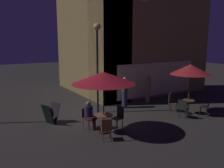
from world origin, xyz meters
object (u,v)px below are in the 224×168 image
(cafe_chair_4, at_px, (206,105))
(cafe_chair_5, at_px, (171,101))
(patio_umbrella_0, at_px, (103,78))
(cafe_chair_1, at_px, (87,116))
(menu_sandwich_board, at_px, (51,113))
(cafe_chair_0, at_px, (119,115))
(patio_umbrella_1, at_px, (190,70))
(patron_standing_1, at_px, (125,93))
(street_lamp_near_corner, at_px, (97,49))
(cafe_table_0, at_px, (104,120))
(patron_standing_2, at_px, (148,89))
(patron_seated_0, at_px, (89,113))
(cafe_chair_2, at_px, (107,127))
(cafe_chair_3, at_px, (183,107))
(cafe_table_1, at_px, (188,105))

(cafe_chair_4, distance_m, cafe_chair_5, 1.71)
(patio_umbrella_0, xyz_separation_m, cafe_chair_1, (-0.36, 0.81, -1.70))
(menu_sandwich_board, height_order, cafe_chair_0, cafe_chair_0)
(patio_umbrella_1, xyz_separation_m, cafe_chair_0, (-4.13, 0.13, -1.69))
(patron_standing_1, bearing_deg, street_lamp_near_corner, 102.20)
(patron_standing_1, bearing_deg, cafe_table_0, 145.19)
(cafe_chair_1, distance_m, patron_standing_1, 3.61)
(cafe_chair_0, xyz_separation_m, patron_standing_2, (3.81, 2.67, 0.28))
(cafe_chair_1, distance_m, patron_seated_0, 0.19)
(cafe_chair_2, bearing_deg, patio_umbrella_0, -0.00)
(cafe_table_0, bearing_deg, patron_standing_1, 42.82)
(patio_umbrella_1, xyz_separation_m, cafe_chair_2, (-5.21, -0.71, -1.74))
(street_lamp_near_corner, relative_size, patron_seated_0, 3.78)
(street_lamp_near_corner, bearing_deg, cafe_chair_5, -28.46)
(street_lamp_near_corner, relative_size, cafe_chair_4, 5.01)
(patio_umbrella_1, distance_m, cafe_chair_3, 1.93)
(patio_umbrella_1, relative_size, cafe_chair_1, 2.84)
(cafe_chair_1, height_order, cafe_chair_2, cafe_chair_1)
(cafe_chair_1, relative_size, cafe_chair_2, 1.03)
(cafe_chair_1, bearing_deg, street_lamp_near_corner, 116.21)
(cafe_table_1, height_order, patron_seated_0, patron_seated_0)
(menu_sandwich_board, relative_size, cafe_chair_5, 0.95)
(cafe_table_0, bearing_deg, patron_seated_0, 114.22)
(cafe_chair_1, bearing_deg, patron_seated_0, -0.00)
(cafe_chair_5, bearing_deg, patron_standing_1, -165.14)
(cafe_chair_3, bearing_deg, cafe_table_0, 150.85)
(cafe_chair_4, bearing_deg, cafe_chair_2, 59.73)
(cafe_chair_4, xyz_separation_m, patron_standing_2, (-0.74, 3.53, 0.31))
(cafe_table_0, distance_m, cafe_chair_3, 4.15)
(cafe_chair_3, bearing_deg, patron_standing_1, 90.94)
(patio_umbrella_1, bearing_deg, menu_sandwich_board, 160.91)
(menu_sandwich_board, relative_size, cafe_chair_1, 1.02)
(patio_umbrella_1, xyz_separation_m, patron_standing_1, (-2.14, 2.60, -1.41))
(patio_umbrella_1, bearing_deg, cafe_chair_3, -156.04)
(cafe_chair_0, bearing_deg, menu_sandwich_board, -49.74)
(cafe_chair_1, height_order, cafe_chair_3, cafe_chair_3)
(cafe_chair_2, bearing_deg, cafe_chair_1, 24.42)
(cafe_chair_2, bearing_deg, menu_sandwich_board, 44.26)
(cafe_chair_3, distance_m, cafe_chair_4, 1.26)
(cafe_table_0, bearing_deg, patio_umbrella_0, -90.00)
(menu_sandwich_board, height_order, cafe_table_1, menu_sandwich_board)
(menu_sandwich_board, xyz_separation_m, patio_umbrella_0, (1.49, -2.18, 1.78))
(cafe_chair_2, relative_size, cafe_chair_3, 0.96)
(cafe_chair_2, xyz_separation_m, cafe_chair_4, (5.63, -0.03, 0.02))
(patio_umbrella_1, bearing_deg, cafe_chair_1, 170.94)
(menu_sandwich_board, height_order, cafe_table_0, menu_sandwich_board)
(patron_standing_1, relative_size, patron_standing_2, 1.01)
(patron_seated_0, bearing_deg, cafe_chair_0, 37.61)
(street_lamp_near_corner, distance_m, patio_umbrella_0, 2.97)
(cafe_table_1, relative_size, cafe_chair_2, 0.82)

